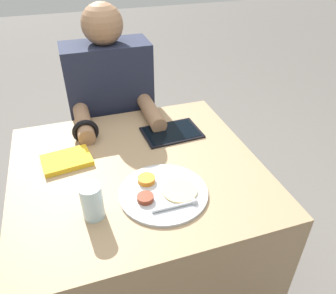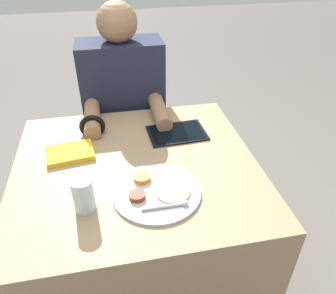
# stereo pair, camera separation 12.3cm
# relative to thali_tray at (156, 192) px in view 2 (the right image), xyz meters

# --- Properties ---
(ground_plane) EXTENTS (12.00, 12.00, 0.00)m
(ground_plane) POSITION_rel_thali_tray_xyz_m (-0.05, 0.17, -0.71)
(ground_plane) COLOR #605B56
(dining_table) EXTENTS (0.91, 0.86, 0.70)m
(dining_table) POSITION_rel_thali_tray_xyz_m (-0.05, 0.17, -0.36)
(dining_table) COLOR #9E7F5B
(dining_table) RESTS_ON ground_plane
(thali_tray) EXTENTS (0.30, 0.30, 0.03)m
(thali_tray) POSITION_rel_thali_tray_xyz_m (0.00, 0.00, 0.00)
(thali_tray) COLOR #B7BABF
(thali_tray) RESTS_ON dining_table
(red_notebook) EXTENTS (0.20, 0.15, 0.02)m
(red_notebook) POSITION_rel_thali_tray_xyz_m (-0.30, 0.28, 0.00)
(red_notebook) COLOR silver
(red_notebook) RESTS_ON dining_table
(tablet_device) EXTENTS (0.25, 0.18, 0.01)m
(tablet_device) POSITION_rel_thali_tray_xyz_m (0.15, 0.35, -0.00)
(tablet_device) COLOR black
(tablet_device) RESTS_ON dining_table
(person_diner) EXTENTS (0.41, 0.47, 1.18)m
(person_diner) POSITION_rel_thali_tray_xyz_m (-0.05, 0.72, -0.16)
(person_diner) COLOR black
(person_diner) RESTS_ON ground_plane
(drinking_glass) EXTENTS (0.07, 0.07, 0.12)m
(drinking_glass) POSITION_rel_thali_tray_xyz_m (-0.23, -0.03, 0.05)
(drinking_glass) COLOR silver
(drinking_glass) RESTS_ON dining_table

